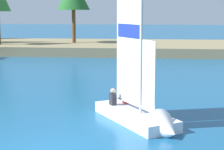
{
  "coord_description": "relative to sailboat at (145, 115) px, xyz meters",
  "views": [
    {
      "loc": [
        3.0,
        -10.68,
        4.17
      ],
      "look_at": [
        1.2,
        7.23,
        1.2
      ],
      "focal_mm": 64.09,
      "sensor_mm": 36.0,
      "label": 1
    }
  ],
  "objects": [
    {
      "name": "sailboat",
      "position": [
        0.0,
        0.0,
        0.0
      ],
      "size": [
        3.61,
        4.57,
        5.95
      ],
      "rotation": [
        0.0,
        0.0,
        -1.0
      ],
      "color": "white",
      "rests_on": "ground"
    },
    {
      "name": "shore_bank",
      "position": [
        -2.79,
        25.59,
        0.0
      ],
      "size": [
        80.0,
        10.85,
        0.85
      ],
      "primitive_type": "cube",
      "color": "#897A56",
      "rests_on": "ground"
    }
  ]
}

